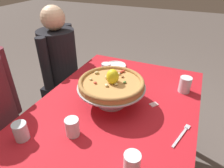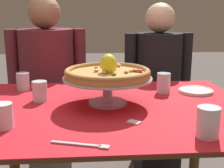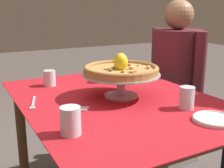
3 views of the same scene
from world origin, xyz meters
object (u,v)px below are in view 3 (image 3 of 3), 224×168
object	(u,v)px
water_glass_back_left	(125,69)
water_glass_front_left	(50,79)
pizza_stand	(121,80)
dinner_fork	(33,103)
water_glass_front_right	(71,123)
sugar_packet	(84,109)
water_glass_side_left	(106,76)
diner_left	(175,86)
pizza	(121,69)
side_plate	(214,119)
water_glass_back_right	(187,99)

from	to	relation	value
water_glass_back_left	water_glass_front_left	xyz separation A→B (m)	(0.05, -0.55, -0.00)
pizza_stand	dinner_fork	size ratio (longest dim) A/B	2.12
water_glass_front_right	sugar_packet	distance (m)	0.28
water_glass_side_left	diner_left	xyz separation A→B (m)	(-0.05, 0.61, -0.16)
dinner_fork	sugar_packet	distance (m)	0.27
pizza	side_plate	xyz separation A→B (m)	(0.48, 0.17, -0.14)
pizza_stand	water_glass_back_right	distance (m)	0.35
water_glass_back_right	side_plate	bearing A→B (deg)	-1.53
pizza_stand	sugar_packet	xyz separation A→B (m)	(0.09, -0.25, -0.09)
water_glass_back_left	diner_left	size ratio (longest dim) A/B	0.08
water_glass_side_left	sugar_packet	bearing A→B (deg)	-38.25
sugar_packet	diner_left	xyz separation A→B (m)	(-0.45, 0.93, -0.12)
pizza	pizza_stand	bearing A→B (deg)	167.62
pizza	water_glass_back_left	world-z (taller)	pizza
water_glass_back_right	water_glass_side_left	world-z (taller)	water_glass_back_right
water_glass_back_left	water_glass_front_right	distance (m)	1.02
pizza	dinner_fork	xyz separation A→B (m)	(-0.10, -0.44, -0.15)
water_glass_side_left	side_plate	world-z (taller)	water_glass_side_left
water_glass_front_left	water_glass_front_right	size ratio (longest dim) A/B	0.88
pizza	water_glass_back_left	xyz separation A→B (m)	(-0.44, 0.29, -0.11)
pizza	diner_left	bearing A→B (deg)	118.22
water_glass_front_left	diner_left	distance (m)	0.96
water_glass_back_left	water_glass_back_right	xyz separation A→B (m)	(0.74, -0.11, 0.01)
water_glass_back_right	water_glass_front_left	size ratio (longest dim) A/B	1.11
water_glass_front_left	sugar_packet	xyz separation A→B (m)	(0.48, 0.02, -0.04)
pizza	dinner_fork	world-z (taller)	pizza
diner_left	pizza_stand	bearing A→B (deg)	-61.83
pizza_stand	sugar_packet	bearing A→B (deg)	-70.52
pizza_stand	sugar_packet	distance (m)	0.28
diner_left	dinner_fork	bearing A→B (deg)	-76.76
pizza_stand	diner_left	world-z (taller)	diner_left
pizza	sugar_packet	size ratio (longest dim) A/B	7.73
water_glass_back_left	water_glass_back_right	world-z (taller)	water_glass_back_right
pizza_stand	diner_left	size ratio (longest dim) A/B	0.33
sugar_packet	diner_left	world-z (taller)	diner_left
diner_left	sugar_packet	bearing A→B (deg)	-64.02
sugar_packet	water_glass_front_left	bearing A→B (deg)	-177.81
water_glass_front_right	side_plate	size ratio (longest dim) A/B	0.59
diner_left	pizza	bearing A→B (deg)	-61.78
water_glass_front_left	dinner_fork	xyz separation A→B (m)	(0.29, -0.17, -0.04)
water_glass_side_left	water_glass_front_left	bearing A→B (deg)	-102.99
water_glass_back_right	pizza	bearing A→B (deg)	-149.89
side_plate	water_glass_front_right	bearing A→B (deg)	-105.76
water_glass_front_left	pizza_stand	bearing A→B (deg)	33.77
water_glass_back_right	water_glass_side_left	size ratio (longest dim) A/B	1.09
water_glass_back_left	water_glass_back_right	distance (m)	0.75
water_glass_back_right	water_glass_side_left	bearing A→B (deg)	-170.67
side_plate	sugar_packet	world-z (taller)	side_plate
side_plate	pizza_stand	bearing A→B (deg)	-160.31
pizza_stand	side_plate	size ratio (longest dim) A/B	2.25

